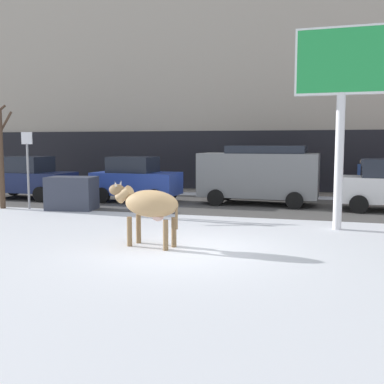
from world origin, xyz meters
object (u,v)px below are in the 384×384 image
Objects in this scene: car_blue_hatchback at (136,179)px; car_grey_van at (259,173)px; car_navy_sedan at (26,178)px; bare_tree_left_lot at (0,152)px; dumpster at (72,193)px; cow_tan at (149,205)px; pedestrian_near_billboard at (304,178)px; billboard at (342,73)px; street_sign at (28,164)px; pedestrian_by_cars at (362,179)px.

car_blue_hatchback is 5.05m from car_grey_van.
car_blue_hatchback is (5.05, 0.27, 0.02)m from car_navy_sedan.
bare_tree_left_lot reaches higher than car_navy_sedan.
dumpster is (2.69, 0.42, -1.49)m from bare_tree_left_lot.
pedestrian_near_billboard is (3.12, 10.92, -0.11)m from cow_tan.
cow_tan is 0.35× the size of billboard.
cow_tan is at bearing -35.36° from street_sign.
car_navy_sedan is at bearing 108.78° from bare_tree_left_lot.
cow_tan is at bearing -40.64° from car_navy_sedan.
car_grey_van is 1.12× the size of bare_tree_left_lot.
billboard reaches higher than car_grey_van.
cow_tan reaches higher than dumpster.
pedestrian_by_cars is at bearing 20.08° from car_blue_hatchback.
bare_tree_left_lot is (0.97, -2.85, 1.18)m from car_navy_sedan.
pedestrian_near_billboard is at bearing 33.29° from street_sign.
car_navy_sedan reaches higher than dumpster.
car_blue_hatchback is 7.41m from pedestrian_near_billboard.
billboard is 12.18m from bare_tree_left_lot.
pedestrian_near_billboard is (6.63, 3.30, -0.05)m from car_blue_hatchback.
billboard is 1.97× the size of street_sign.
bare_tree_left_lot is at bearing -153.91° from pedestrian_by_cars.
car_navy_sedan is at bearing 163.13° from billboard.
pedestrian_by_cars is (14.09, 3.58, -0.03)m from car_navy_sedan.
pedestrian_near_billboard is 12.55m from bare_tree_left_lot.
car_grey_van is 2.69× the size of pedestrian_by_cars.
car_grey_van is 4.88m from pedestrian_by_cars.
street_sign is at bearing 144.64° from cow_tan.
cow_tan is at bearing -65.28° from car_blue_hatchback.
car_grey_van is 8.77m from street_sign.
billboard is at bearing -9.12° from dumpster.
cow_tan is 1.12× the size of pedestrian_near_billboard.
car_blue_hatchback is 0.85× the size of bare_tree_left_lot.
car_grey_van reaches higher than pedestrian_by_cars.
car_grey_van is at bearing -145.84° from pedestrian_by_cars.
pedestrian_by_cars is at bearing 14.25° from car_navy_sedan.
car_navy_sedan is at bearing -165.75° from pedestrian_by_cars.
bare_tree_left_lot reaches higher than street_sign.
pedestrian_by_cars is (5.53, 10.92, -0.11)m from cow_tan.
billboard is at bearing -59.23° from car_grey_van.
bare_tree_left_lot reaches higher than pedestrian_near_billboard.
cow_tan is at bearing -116.85° from pedestrian_by_cars.
billboard is 13.90m from car_navy_sedan.
billboard is 1.19× the size of car_grey_van.
car_blue_hatchback reaches higher than cow_tan.
cow_tan is 12.24m from pedestrian_by_cars.
car_blue_hatchback is 1.26× the size of street_sign.
car_grey_van is at bearing 27.08° from dumpster.
car_blue_hatchback is at bearing 62.78° from dumpster.
dumpster is 1.95m from street_sign.
billboard is at bearing 38.41° from cow_tan.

